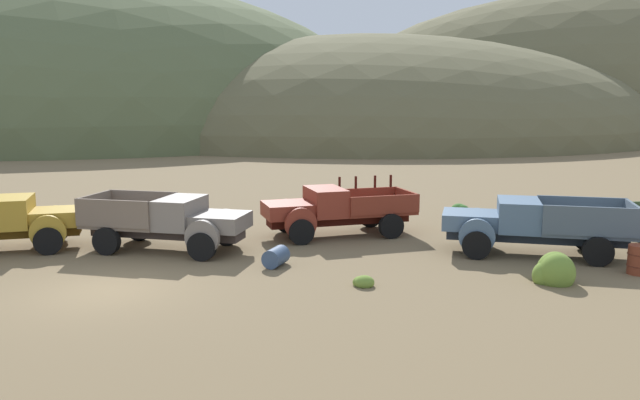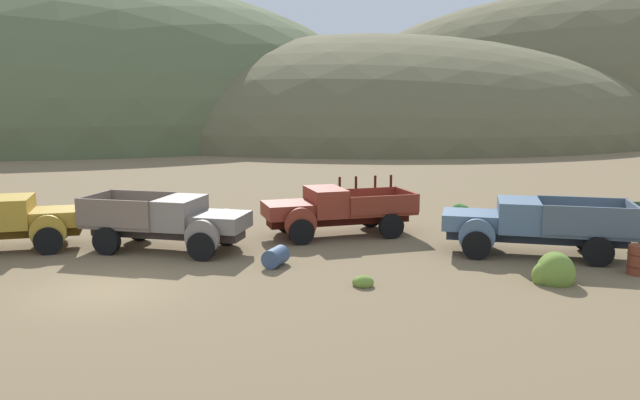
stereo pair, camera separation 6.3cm
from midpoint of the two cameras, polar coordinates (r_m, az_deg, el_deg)
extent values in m
plane|color=brown|center=(18.97, -18.56, -7.68)|extent=(300.00, 300.00, 0.00)
ellipsoid|color=#56603D|center=(96.43, -19.66, 5.58)|extent=(85.67, 76.56, 41.83)
ellipsoid|color=brown|center=(87.11, 4.64, 5.74)|extent=(75.55, 64.37, 26.58)
ellipsoid|color=brown|center=(113.68, 26.79, 5.61)|extent=(106.64, 60.40, 43.98)
cube|color=#B28928|center=(24.62, -22.34, -1.38)|extent=(2.00, 1.99, 0.55)
cube|color=#B7B2A8|center=(24.53, -20.46, -1.37)|extent=(0.29, 1.18, 0.44)
cylinder|color=#B28928|center=(23.73, -23.14, -2.69)|extent=(1.21, 0.39, 1.20)
cylinder|color=#B28928|center=(25.71, -22.52, -1.77)|extent=(1.21, 0.39, 1.20)
cube|color=#B28928|center=(24.82, -25.81, -0.95)|extent=(1.60, 2.17, 1.05)
cube|color=black|center=(24.68, -24.54, -0.42)|extent=(0.34, 1.66, 0.59)
cylinder|color=black|center=(23.73, -23.11, -3.38)|extent=(0.99, 0.44, 0.96)
cylinder|color=black|center=(25.81, -22.47, -2.36)|extent=(0.99, 0.44, 0.96)
cube|color=#3D322D|center=(23.06, -13.44, -2.77)|extent=(5.50, 2.67, 0.36)
cube|color=slate|center=(22.14, -8.83, -1.92)|extent=(2.20, 2.25, 0.55)
cube|color=#B7B2A8|center=(21.86, -6.87, -2.09)|extent=(0.46, 1.20, 0.44)
cylinder|color=slate|center=(21.35, -10.46, -3.36)|extent=(1.20, 0.55, 1.20)
cylinder|color=slate|center=(23.27, -8.34, -2.26)|extent=(1.20, 0.55, 1.20)
cube|color=slate|center=(22.70, -12.34, -1.11)|extent=(1.85, 2.36, 1.05)
cube|color=black|center=(22.42, -11.05, -0.65)|extent=(0.60, 1.68, 0.59)
cube|color=#746354|center=(23.72, -16.68, -1.99)|extent=(3.29, 2.91, 0.12)
cube|color=#746354|center=(22.71, -18.10, -1.17)|extent=(2.65, 0.96, 0.95)
cube|color=#746354|center=(24.55, -15.49, -0.29)|extent=(2.65, 0.96, 0.95)
cube|color=#746354|center=(24.31, -19.44, -0.58)|extent=(0.77, 2.08, 0.95)
cylinder|color=black|center=(21.36, -10.50, -4.13)|extent=(1.00, 0.57, 0.96)
cylinder|color=black|center=(23.38, -8.28, -2.90)|extent=(1.00, 0.57, 0.96)
cylinder|color=black|center=(22.98, -18.53, -3.51)|extent=(1.00, 0.57, 0.96)
cylinder|color=black|center=(24.87, -15.81, -2.42)|extent=(1.00, 0.57, 0.96)
cube|color=#42140D|center=(24.78, 1.75, -1.69)|extent=(5.63, 2.12, 0.36)
cube|color=maroon|center=(24.13, -2.86, -0.89)|extent=(2.08, 2.10, 0.55)
cube|color=#B7B2A8|center=(23.96, -4.75, -1.06)|extent=(0.33, 1.21, 0.44)
cylinder|color=maroon|center=(25.26, -2.91, -1.25)|extent=(1.21, 0.42, 1.20)
cylinder|color=maroon|center=(23.25, -1.66, -2.17)|extent=(1.21, 0.42, 1.20)
cube|color=maroon|center=(24.49, 0.59, -0.14)|extent=(1.68, 2.27, 1.05)
cube|color=black|center=(24.29, -0.71, 0.29)|extent=(0.40, 1.71, 0.59)
cube|color=maroon|center=(25.25, 5.02, -0.96)|extent=(3.18, 2.66, 0.12)
cube|color=maroon|center=(26.16, 4.17, 0.32)|extent=(2.76, 0.67, 0.70)
cube|color=maroon|center=(24.20, 5.97, -0.43)|extent=(2.76, 0.67, 0.70)
cube|color=maroon|center=(25.70, 7.82, 0.10)|extent=(0.54, 2.11, 0.70)
cube|color=#42140D|center=(26.49, 6.45, 1.71)|extent=(0.09, 0.09, 0.50)
cube|color=#42140D|center=(26.22, 5.04, 1.66)|extent=(0.09, 0.09, 0.50)
cube|color=#42140D|center=(25.93, 3.32, 1.59)|extent=(0.09, 0.09, 0.50)
cube|color=#42140D|center=(25.70, 1.85, 1.53)|extent=(0.09, 0.09, 0.50)
cylinder|color=black|center=(25.37, -2.94, -1.85)|extent=(1.00, 0.47, 0.96)
cylinder|color=black|center=(23.26, -1.62, -2.87)|extent=(1.00, 0.47, 0.96)
cylinder|color=black|center=(26.42, 4.59, -1.42)|extent=(1.00, 0.47, 0.96)
cylinder|color=black|center=(24.41, 6.48, -2.34)|extent=(1.00, 0.47, 0.96)
cube|color=#262D39|center=(22.97, 18.74, -3.06)|extent=(5.89, 2.81, 0.36)
cube|color=slate|center=(22.77, 13.37, -1.75)|extent=(2.32, 2.27, 0.55)
cube|color=#B7B2A8|center=(22.80, 11.19, -1.74)|extent=(0.46, 1.18, 0.44)
cylinder|color=slate|center=(23.87, 13.95, -2.14)|extent=(1.19, 0.55, 1.20)
cylinder|color=slate|center=(21.82, 13.97, -3.21)|extent=(1.19, 0.55, 1.20)
cube|color=slate|center=(22.79, 17.44, -1.29)|extent=(1.94, 2.36, 1.05)
cube|color=black|center=(22.71, 15.93, -0.71)|extent=(0.60, 1.65, 0.59)
cube|color=#4D5B67|center=(23.13, 22.75, -2.61)|extent=(3.49, 2.96, 0.12)
cube|color=#4D5B67|center=(24.06, 22.44, -0.85)|extent=(2.85, 1.04, 0.95)
cube|color=#4D5B67|center=(22.00, 23.26, -1.80)|extent=(2.85, 1.04, 0.95)
cube|color=#4D5B67|center=(23.30, 26.28, -1.42)|extent=(0.77, 2.04, 0.95)
cylinder|color=black|center=(23.98, 13.93, -2.77)|extent=(1.00, 0.57, 0.96)
cylinder|color=black|center=(21.82, 13.94, -3.96)|extent=(1.00, 0.57, 0.96)
cylinder|color=black|center=(24.32, 22.86, -3.07)|extent=(1.00, 0.57, 0.96)
cylinder|color=black|center=(22.19, 23.75, -4.27)|extent=(1.00, 0.57, 0.96)
cube|color=#495735|center=(25.21, 26.73, -1.17)|extent=(0.29, 2.05, 0.55)
cylinder|color=brown|center=(21.75, 26.74, -4.82)|extent=(0.63, 0.63, 0.90)
torus|color=#552315|center=(21.71, 26.78, -4.36)|extent=(0.67, 0.67, 0.03)
torus|color=#552315|center=(21.79, 26.71, -5.28)|extent=(0.67, 0.67, 0.03)
cylinder|color=#384C6B|center=(20.44, -3.91, -5.11)|extent=(0.94, 1.08, 0.60)
ellipsoid|color=olive|center=(19.89, 20.40, -6.04)|extent=(1.07, 0.97, 1.18)
ellipsoid|color=olive|center=(19.75, 20.53, -6.16)|extent=(1.07, 0.97, 1.16)
ellipsoid|color=olive|center=(19.75, 19.62, -6.40)|extent=(0.76, 0.69, 0.82)
ellipsoid|color=olive|center=(18.38, 4.06, -7.39)|extent=(0.58, 0.52, 0.40)
ellipsoid|color=olive|center=(18.46, 3.76, -7.37)|extent=(0.49, 0.44, 0.35)
ellipsoid|color=#3D702D|center=(29.97, 12.44, -0.92)|extent=(0.76, 0.69, 0.64)
ellipsoid|color=#3D702D|center=(30.04, 12.36, -0.92)|extent=(0.57, 0.51, 0.59)
ellipsoid|color=#3D702D|center=(29.88, 12.72, -0.98)|extent=(0.69, 0.62, 0.59)
ellipsoid|color=#3D702D|center=(32.26, 26.81, -0.90)|extent=(0.82, 0.74, 0.83)
ellipsoid|color=olive|center=(26.44, 13.64, -2.31)|extent=(0.82, 0.74, 0.66)
ellipsoid|color=olive|center=(26.32, 14.01, -2.06)|extent=(1.15, 1.03, 1.18)
camera|label=1|loc=(0.03, -89.92, 0.01)|focal=35.67mm
camera|label=2|loc=(0.03, 90.08, -0.01)|focal=35.67mm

